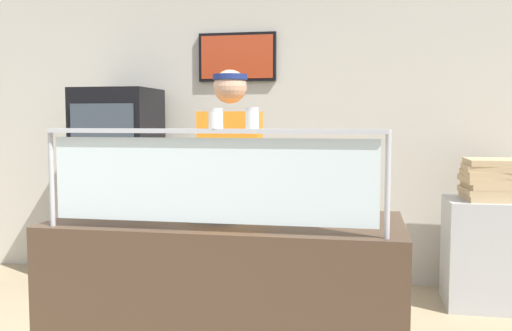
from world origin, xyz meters
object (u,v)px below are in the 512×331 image
(worker_figure, at_px, (231,190))
(drink_fridge, at_px, (119,187))
(pizza_tray, at_px, (222,213))
(pizza_box_stack, at_px, (494,179))
(pepper_flake_shaker, at_px, (252,119))
(pizza_server, at_px, (214,209))
(parmesan_shaker, at_px, (216,120))

(worker_figure, distance_m, drink_fridge, 1.75)
(drink_fridge, bearing_deg, worker_figure, -42.17)
(pizza_tray, height_order, pizza_box_stack, pizza_box_stack)
(pizza_tray, distance_m, pepper_flake_shaker, 0.68)
(worker_figure, distance_m, pizza_box_stack, 2.13)
(worker_figure, bearing_deg, pizza_box_stack, 31.86)
(pizza_server, distance_m, parmesan_shaker, 0.62)
(pizza_tray, xyz_separation_m, pizza_box_stack, (1.71, 1.75, 0.02))
(pepper_flake_shaker, relative_size, drink_fridge, 0.05)
(parmesan_shaker, distance_m, worker_figure, 1.15)
(pizza_server, xyz_separation_m, pizza_box_stack, (1.75, 1.77, 0.00))
(parmesan_shaker, height_order, worker_figure, worker_figure)
(worker_figure, relative_size, drink_fridge, 1.02)
(pizza_tray, height_order, drink_fridge, drink_fridge)
(pizza_server, bearing_deg, parmesan_shaker, -74.88)
(pizza_server, bearing_deg, pepper_flake_shaker, -55.96)
(pepper_flake_shaker, bearing_deg, parmesan_shaker, 180.00)
(pizza_server, height_order, worker_figure, worker_figure)
(pizza_tray, height_order, worker_figure, worker_figure)
(pizza_tray, bearing_deg, worker_figure, 99.00)
(pepper_flake_shaker, xyz_separation_m, drink_fridge, (-1.63, 2.21, -0.59))
(pizza_tray, distance_m, worker_figure, 0.64)
(pepper_flake_shaker, height_order, pizza_box_stack, pepper_flake_shaker)
(pepper_flake_shaker, bearing_deg, drink_fridge, 126.45)
(parmesan_shaker, xyz_separation_m, worker_figure, (-0.18, 1.04, -0.44))
(pizza_tray, height_order, pizza_server, pizza_server)
(worker_figure, xyz_separation_m, drink_fridge, (-1.29, 1.17, -0.15))
(parmesan_shaker, distance_m, pizza_box_stack, 2.75)
(pepper_flake_shaker, distance_m, pizza_box_stack, 2.66)
(drink_fridge, distance_m, pizza_box_stack, 3.10)
(pizza_tray, height_order, parmesan_shaker, parmesan_shaker)
(pepper_flake_shaker, height_order, drink_fridge, drink_fridge)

